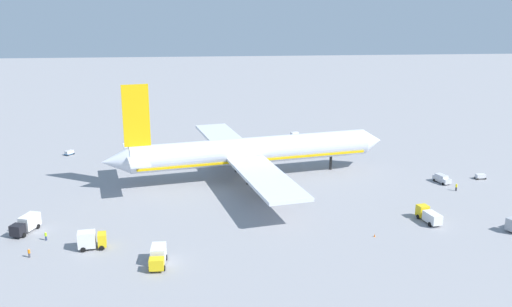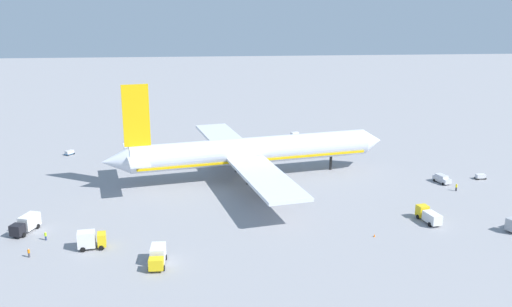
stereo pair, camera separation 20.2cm
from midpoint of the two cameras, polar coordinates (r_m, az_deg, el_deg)
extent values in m
plane|color=gray|center=(140.06, -0.22, -2.34)|extent=(600.00, 600.00, 0.00)
cylinder|color=silver|center=(138.16, -0.22, 0.33)|extent=(59.28, 18.45, 6.40)
cone|color=silver|center=(150.37, 11.60, 1.25)|extent=(6.30, 7.19, 6.27)
cone|color=silver|center=(132.77, -13.91, -0.76)|extent=(7.51, 7.27, 6.08)
cube|color=#E5B20C|center=(130.71, -11.92, 3.74)|extent=(5.97, 1.72, 14.13)
cube|color=silver|center=(138.41, -12.16, 0.55)|extent=(6.34, 10.58, 0.36)
cube|color=silver|center=(127.04, -11.66, -0.75)|extent=(6.34, 10.58, 0.36)
cube|color=silver|center=(155.29, -3.29, 1.63)|extent=(15.26, 32.54, 0.70)
cylinder|color=slate|center=(151.61, -2.49, 0.50)|extent=(6.18, 4.45, 3.37)
cube|color=silver|center=(120.30, 1.04, -2.45)|extent=(15.26, 32.54, 0.70)
cylinder|color=slate|center=(125.52, 0.80, -2.73)|extent=(6.12, 4.68, 3.63)
cylinder|color=black|center=(146.64, 7.56, -0.94)|extent=(0.70, 0.70, 3.55)
cylinder|color=black|center=(143.54, -1.95, -1.17)|extent=(0.70, 0.70, 3.55)
cylinder|color=black|center=(133.97, -0.79, -2.38)|extent=(0.70, 0.70, 3.55)
cube|color=#E5B20C|center=(138.63, -0.22, -0.38)|extent=(56.89, 17.65, 0.50)
cube|color=black|center=(113.88, -22.80, -7.08)|extent=(2.74, 2.63, 2.01)
cube|color=silver|center=(116.48, -21.77, -6.34)|extent=(3.45, 4.67, 2.53)
cube|color=black|center=(113.18, -23.04, -6.97)|extent=(1.77, 0.68, 0.88)
cylinder|color=black|center=(113.77, -22.24, -7.59)|extent=(0.58, 0.95, 0.90)
cylinder|color=black|center=(115.03, -23.14, -7.44)|extent=(0.58, 0.95, 0.90)
cylinder|color=black|center=(116.97, -21.01, -6.84)|extent=(0.58, 0.95, 0.90)
cylinder|color=black|center=(118.20, -21.90, -6.70)|extent=(0.58, 0.95, 0.90)
cube|color=yellow|center=(104.55, -15.18, -8.31)|extent=(1.76, 2.56, 2.24)
cube|color=silver|center=(104.62, -16.63, -8.25)|extent=(3.29, 2.77, 2.78)
cube|color=black|center=(104.31, -14.92, -8.01)|extent=(0.35, 1.99, 0.99)
cylinder|color=black|center=(106.09, -15.20, -8.62)|extent=(0.93, 0.42, 0.90)
cylinder|color=black|center=(103.92, -15.24, -9.14)|extent=(0.93, 0.42, 0.90)
cylinder|color=black|center=(106.30, -16.88, -8.70)|extent=(0.93, 0.42, 0.90)
cylinder|color=black|center=(104.13, -16.95, -9.23)|extent=(0.93, 0.42, 0.90)
cube|color=yellow|center=(94.20, -9.94, -10.85)|extent=(2.39, 1.91, 1.81)
cube|color=silver|center=(97.07, -9.75, -9.82)|extent=(2.43, 3.89, 2.43)
cube|color=black|center=(93.42, -10.00, -10.78)|extent=(1.98, 0.12, 0.79)
cylinder|color=black|center=(94.64, -9.18, -11.29)|extent=(0.32, 0.91, 0.90)
cylinder|color=black|center=(94.90, -10.63, -11.29)|extent=(0.32, 0.91, 0.90)
cylinder|color=black|center=(98.19, -8.98, -10.26)|extent=(0.32, 0.91, 0.90)
cylinder|color=black|center=(98.44, -10.37, -10.26)|extent=(0.32, 0.91, 0.90)
cube|color=black|center=(116.71, 24.28, -6.32)|extent=(0.84, 1.58, 1.02)
cylinder|color=black|center=(118.50, 24.01, -6.87)|extent=(0.94, 0.67, 0.90)
cube|color=yellow|center=(118.62, 16.41, -5.53)|extent=(2.41, 2.31, 2.24)
cube|color=silver|center=(115.99, 17.34, -6.18)|extent=(2.82, 4.34, 1.88)
cube|color=black|center=(118.96, 16.26, -5.17)|extent=(1.71, 0.42, 0.99)
cylinder|color=black|center=(118.32, 16.00, -6.13)|extent=(0.47, 0.94, 0.90)
cylinder|color=black|center=(119.41, 16.84, -6.00)|extent=(0.47, 0.94, 0.90)
cylinder|color=black|center=(115.14, 17.10, -6.83)|extent=(0.47, 0.94, 0.90)
cylinder|color=black|center=(116.25, 17.96, -6.68)|extent=(0.47, 0.94, 0.90)
cube|color=silver|center=(142.32, 18.21, -2.48)|extent=(3.16, 5.03, 1.10)
cube|color=silver|center=(142.25, 18.18, -2.14)|extent=(2.48, 3.36, 0.55)
cylinder|color=black|center=(141.97, 18.88, -2.82)|extent=(0.40, 0.68, 0.64)
cylinder|color=black|center=(140.79, 18.31, -2.92)|extent=(0.40, 0.68, 0.64)
cylinder|color=black|center=(144.17, 18.08, -2.47)|extent=(0.40, 0.68, 0.64)
cylinder|color=black|center=(143.01, 17.51, -2.57)|extent=(0.40, 0.68, 0.64)
cube|color=#595B60|center=(148.69, 21.64, -2.29)|extent=(2.75, 1.60, 0.15)
cylinder|color=#333338|center=(147.87, 21.10, -2.33)|extent=(0.60, 0.13, 0.08)
cube|color=silver|center=(148.55, 21.66, -2.10)|extent=(2.31, 1.43, 0.87)
cylinder|color=black|center=(147.63, 21.44, -2.43)|extent=(0.41, 0.15, 0.40)
cylinder|color=black|center=(148.77, 21.17, -2.27)|extent=(0.41, 0.15, 0.40)
cylinder|color=black|center=(148.67, 22.11, -2.37)|extent=(0.41, 0.15, 0.40)
cylinder|color=black|center=(149.80, 21.83, -2.22)|extent=(0.41, 0.15, 0.40)
cube|color=gray|center=(182.14, 3.94, 1.89)|extent=(3.29, 2.53, 0.15)
cylinder|color=#333338|center=(183.13, 4.40, 1.95)|extent=(0.58, 0.33, 0.08)
cube|color=silver|center=(182.03, 3.94, 2.04)|extent=(2.80, 2.20, 0.83)
cylinder|color=black|center=(183.34, 4.11, 1.95)|extent=(0.41, 0.28, 0.40)
cylinder|color=black|center=(182.22, 4.36, 1.86)|extent=(0.41, 0.28, 0.40)
cylinder|color=black|center=(182.10, 3.52, 1.87)|extent=(0.41, 0.28, 0.40)
cylinder|color=black|center=(180.97, 3.77, 1.78)|extent=(0.41, 0.28, 0.40)
cube|color=#26598C|center=(167.89, -18.19, -0.02)|extent=(2.77, 3.01, 0.15)
cylinder|color=#333338|center=(166.88, -18.63, -0.15)|extent=(0.43, 0.52, 0.08)
cube|color=silver|center=(167.76, -18.21, 0.14)|extent=(2.39, 2.58, 0.87)
cylinder|color=black|center=(166.75, -18.31, -0.16)|extent=(0.34, 0.39, 0.40)
cylinder|color=black|center=(167.81, -18.61, -0.09)|extent=(0.34, 0.39, 0.40)
cylinder|color=black|center=(168.01, -17.77, 0.00)|extent=(0.34, 0.39, 0.40)
cylinder|color=black|center=(169.06, -18.08, 0.06)|extent=(0.34, 0.39, 0.40)
cylinder|color=navy|center=(111.08, -20.31, -7.97)|extent=(0.41, 0.41, 0.82)
cylinder|color=#B2F219|center=(110.81, -20.35, -7.63)|extent=(0.52, 0.52, 0.62)
sphere|color=beige|center=(110.65, -20.37, -7.43)|extent=(0.22, 0.22, 0.22)
cylinder|color=black|center=(137.65, 19.50, -3.39)|extent=(0.33, 0.33, 0.88)
cylinder|color=yellow|center=(137.41, 19.53, -3.08)|extent=(0.42, 0.42, 0.66)
sphere|color=beige|center=(137.28, 19.55, -2.90)|extent=(0.24, 0.24, 0.24)
cylinder|color=#3F3F47|center=(105.20, -21.79, -9.46)|extent=(0.33, 0.33, 0.79)
cylinder|color=orange|center=(104.93, -21.83, -9.11)|extent=(0.42, 0.42, 0.60)
sphere|color=beige|center=(104.77, -21.85, -8.91)|extent=(0.22, 0.22, 0.22)
cone|color=orange|center=(108.00, 11.85, -8.06)|extent=(0.36, 0.36, 0.55)
cone|color=orange|center=(181.37, 5.79, 1.79)|extent=(0.36, 0.36, 0.55)
camera|label=1|loc=(0.10, -89.96, 0.01)|focal=39.82mm
camera|label=2|loc=(0.10, 90.04, -0.01)|focal=39.82mm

